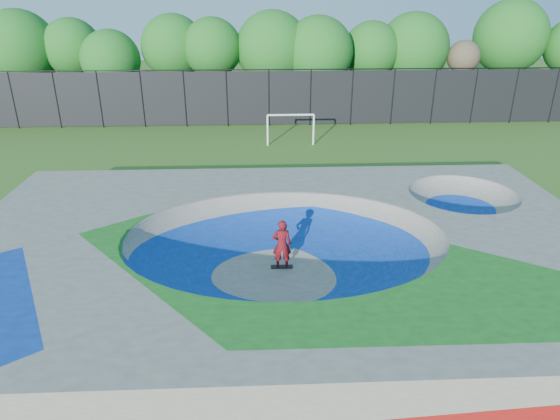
% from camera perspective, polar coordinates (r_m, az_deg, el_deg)
% --- Properties ---
extents(ground, '(120.00, 120.00, 0.00)m').
position_cam_1_polar(ground, '(17.55, 0.52, -7.23)').
color(ground, '#335B19').
rests_on(ground, ground).
extents(skate_deck, '(22.00, 14.00, 1.50)m').
position_cam_1_polar(skate_deck, '(17.18, 0.53, -5.09)').
color(skate_deck, gray).
rests_on(skate_deck, ground).
extents(skater, '(0.68, 0.45, 1.85)m').
position_cam_1_polar(skater, '(17.45, 0.21, -3.96)').
color(skater, '#B20E14').
rests_on(skater, ground).
extents(skateboard, '(0.78, 0.23, 0.05)m').
position_cam_1_polar(skateboard, '(17.89, 0.20, -6.51)').
color(skateboard, black).
rests_on(skateboard, ground).
extents(soccer_goal, '(3.04, 0.12, 2.01)m').
position_cam_1_polar(soccer_goal, '(31.90, 1.23, 9.84)').
color(soccer_goal, white).
rests_on(soccer_goal, ground).
extents(fence, '(48.09, 0.09, 4.04)m').
position_cam_1_polar(fence, '(36.71, -1.27, 12.80)').
color(fence, black).
rests_on(fence, ground).
extents(treeline, '(52.21, 7.97, 8.60)m').
position_cam_1_polar(treeline, '(41.39, -0.47, 18.02)').
color(treeline, '#473523').
rests_on(treeline, ground).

